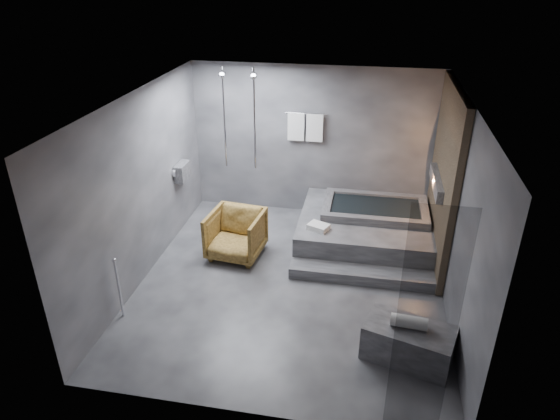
# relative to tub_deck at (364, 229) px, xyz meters

# --- Properties ---
(room) EXTENTS (5.00, 5.04, 2.82)m
(room) POSITION_rel_tub_deck_xyz_m (-0.65, -1.21, 1.48)
(room) COLOR #2F2F31
(room) RESTS_ON ground
(tub_deck) EXTENTS (2.20, 2.00, 0.50)m
(tub_deck) POSITION_rel_tub_deck_xyz_m (0.00, 0.00, 0.00)
(tub_deck) COLOR #343437
(tub_deck) RESTS_ON ground
(tub_step) EXTENTS (2.20, 0.36, 0.18)m
(tub_step) POSITION_rel_tub_deck_xyz_m (0.00, -1.18, -0.16)
(tub_step) COLOR #343437
(tub_step) RESTS_ON ground
(concrete_bench) EXTENTS (1.17, 0.85, 0.47)m
(concrete_bench) POSITION_rel_tub_deck_xyz_m (0.62, -2.77, -0.01)
(concrete_bench) COLOR #353638
(concrete_bench) RESTS_ON ground
(driftwood_chair) EXTENTS (0.93, 0.95, 0.78)m
(driftwood_chair) POSITION_rel_tub_deck_xyz_m (-2.07, -0.83, 0.14)
(driftwood_chair) COLOR #4D3513
(driftwood_chair) RESTS_ON ground
(rolled_towel) EXTENTS (0.44, 0.20, 0.16)m
(rolled_towel) POSITION_rel_tub_deck_xyz_m (0.59, -2.76, 0.30)
(rolled_towel) COLOR silver
(rolled_towel) RESTS_ON concrete_bench
(deck_towel) EXTENTS (0.39, 0.35, 0.09)m
(deck_towel) POSITION_rel_tub_deck_xyz_m (-0.74, -0.59, 0.29)
(deck_towel) COLOR silver
(deck_towel) RESTS_ON tub_deck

